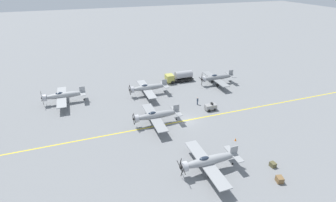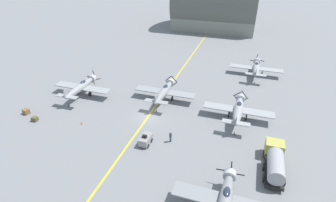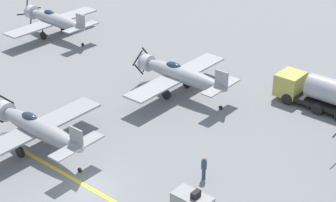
{
  "view_description": "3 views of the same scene",
  "coord_description": "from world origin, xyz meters",
  "px_view_note": "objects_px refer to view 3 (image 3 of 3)",
  "views": [
    {
      "loc": [
        -43.79,
        19.83,
        28.33
      ],
      "look_at": [
        4.45,
        2.46,
        2.96
      ],
      "focal_mm": 28.0,
      "sensor_mm": 36.0,
      "label": 1
    },
    {
      "loc": [
        15.53,
        -36.03,
        25.81
      ],
      "look_at": [
        2.52,
        3.65,
        1.65
      ],
      "focal_mm": 28.0,
      "sensor_mm": 36.0,
      "label": 2
    },
    {
      "loc": [
        -20.73,
        -24.43,
        23.3
      ],
      "look_at": [
        9.72,
        0.98,
        2.54
      ],
      "focal_mm": 60.0,
      "sensor_mm": 36.0,
      "label": 3
    }
  ],
  "objects_px": {
    "ground_crew_walking": "(204,167)",
    "fuel_tanker": "(320,92)",
    "airplane_mid_right": "(180,74)",
    "airplane_mid_center": "(37,128)",
    "airplane_far_right": "(54,20)"
  },
  "relations": [
    {
      "from": "airplane_mid_center",
      "to": "ground_crew_walking",
      "type": "relative_size",
      "value": 6.55
    },
    {
      "from": "airplane_mid_right",
      "to": "fuel_tanker",
      "type": "height_order",
      "value": "airplane_mid_right"
    },
    {
      "from": "airplane_mid_center",
      "to": "fuel_tanker",
      "type": "distance_m",
      "value": 24.05
    },
    {
      "from": "airplane_mid_right",
      "to": "airplane_far_right",
      "type": "bearing_deg",
      "value": 96.95
    },
    {
      "from": "airplane_mid_right",
      "to": "ground_crew_walking",
      "type": "relative_size",
      "value": 6.55
    },
    {
      "from": "airplane_far_right",
      "to": "fuel_tanker",
      "type": "bearing_deg",
      "value": -93.49
    },
    {
      "from": "airplane_mid_center",
      "to": "airplane_mid_right",
      "type": "bearing_deg",
      "value": 5.95
    },
    {
      "from": "airplane_mid_right",
      "to": "fuel_tanker",
      "type": "xyz_separation_m",
      "value": [
        5.77,
        -10.93,
        -0.5
      ]
    },
    {
      "from": "airplane_mid_center",
      "to": "fuel_tanker",
      "type": "relative_size",
      "value": 1.5
    },
    {
      "from": "ground_crew_walking",
      "to": "fuel_tanker",
      "type": "bearing_deg",
      "value": -5.18
    },
    {
      "from": "airplane_mid_center",
      "to": "ground_crew_walking",
      "type": "distance_m",
      "value": 12.97
    },
    {
      "from": "airplane_mid_center",
      "to": "ground_crew_walking",
      "type": "bearing_deg",
      "value": -51.76
    },
    {
      "from": "airplane_far_right",
      "to": "ground_crew_walking",
      "type": "xyz_separation_m",
      "value": [
        -11.53,
        -29.72,
        -1.01
      ]
    },
    {
      "from": "airplane_mid_right",
      "to": "airplane_mid_center",
      "type": "height_order",
      "value": "same"
    },
    {
      "from": "airplane_far_right",
      "to": "airplane_mid_center",
      "type": "bearing_deg",
      "value": -142.8
    }
  ]
}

